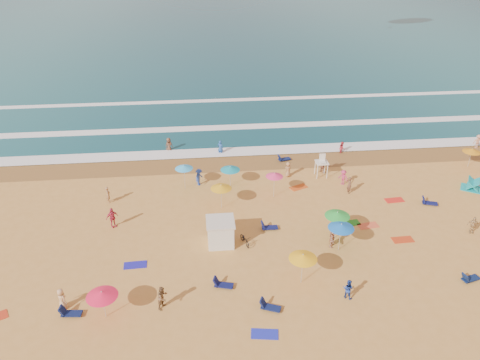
{
  "coord_description": "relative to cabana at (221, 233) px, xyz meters",
  "views": [
    {
      "loc": [
        -6.51,
        -31.56,
        22.5
      ],
      "look_at": [
        -2.78,
        6.0,
        1.5
      ],
      "focal_mm": 35.0,
      "sensor_mm": 36.0,
      "label": 1
    }
  ],
  "objects": [
    {
      "name": "wet_sand",
      "position": [
        5.06,
        13.96,
        -0.99
      ],
      "size": [
        220.0,
        220.0,
        0.0
      ],
      "primitive_type": "plane",
      "color": "olive",
      "rests_on": "ground"
    },
    {
      "name": "loungers",
      "position": [
        10.19,
        0.08,
        -0.83
      ],
      "size": [
        51.89,
        22.49,
        0.34
      ],
      "color": "#0E1949",
      "rests_on": "ground"
    },
    {
      "name": "bicycle",
      "position": [
        1.9,
        -0.3,
        -0.57
      ],
      "size": [
        1.05,
        1.72,
        0.85
      ],
      "primitive_type": "imported",
      "rotation": [
        0.0,
        0.0,
        0.32
      ],
      "color": "black",
      "rests_on": "ground"
    },
    {
      "name": "beach_umbrellas",
      "position": [
        6.85,
        1.9,
        1.14
      ],
      "size": [
        59.36,
        21.18,
        0.79
      ],
      "color": "#1593AD",
      "rests_on": "ground"
    },
    {
      "name": "towels",
      "position": [
        5.69,
        -1.08,
        -0.98
      ],
      "size": [
        42.02,
        23.25,
        0.03
      ],
      "color": "red",
      "rests_on": "ground"
    },
    {
      "name": "surf_foam",
      "position": [
        5.06,
        22.78,
        -0.9
      ],
      "size": [
        200.0,
        18.7,
        0.05
      ],
      "color": "white",
      "rests_on": "ground"
    },
    {
      "name": "ground",
      "position": [
        5.06,
        1.46,
        -1.0
      ],
      "size": [
        220.0,
        220.0,
        0.0
      ],
      "primitive_type": "plane",
      "color": "gold",
      "rests_on": "ground"
    },
    {
      "name": "cabana_roof",
      "position": [
        0.0,
        0.0,
        1.06
      ],
      "size": [
        2.2,
        2.2,
        0.12
      ],
      "primitive_type": "cube",
      "color": "silver",
      "rests_on": "cabana"
    },
    {
      "name": "beachgoers",
      "position": [
        5.93,
        6.44,
        -0.22
      ],
      "size": [
        41.68,
        25.55,
        2.07
      ],
      "color": "#AF7E51",
      "rests_on": "ground"
    },
    {
      "name": "cabana",
      "position": [
        0.0,
        0.0,
        0.0
      ],
      "size": [
        2.0,
        2.0,
        2.0
      ],
      "primitive_type": "cube",
      "color": "silver",
      "rests_on": "ground"
    },
    {
      "name": "ocean",
      "position": [
        5.06,
        85.46,
        -1.0
      ],
      "size": [
        220.0,
        140.0,
        0.18
      ],
      "primitive_type": "cube",
      "color": "#0C4756",
      "rests_on": "ground"
    },
    {
      "name": "lifeguard_stand",
      "position": [
        10.7,
        10.15,
        0.05
      ],
      "size": [
        1.2,
        1.2,
        2.1
      ],
      "primitive_type": null,
      "color": "white",
      "rests_on": "ground"
    }
  ]
}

